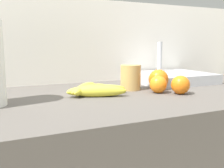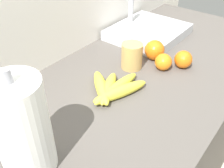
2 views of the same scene
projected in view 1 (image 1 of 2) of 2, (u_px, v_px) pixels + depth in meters
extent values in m
cube|color=silver|center=(107.00, 130.00, 1.33)|extent=(1.84, 0.06, 1.30)
ellipsoid|color=gold|center=(97.00, 91.00, 0.88)|extent=(0.21, 0.11, 0.04)
ellipsoid|color=gold|center=(97.00, 90.00, 0.90)|extent=(0.22, 0.04, 0.04)
ellipsoid|color=gold|center=(90.00, 90.00, 0.92)|extent=(0.18, 0.11, 0.04)
ellipsoid|color=yellow|center=(85.00, 89.00, 0.93)|extent=(0.15, 0.17, 0.04)
sphere|color=orange|center=(180.00, 85.00, 0.92)|extent=(0.07, 0.07, 0.07)
sphere|color=orange|center=(158.00, 84.00, 0.95)|extent=(0.06, 0.06, 0.06)
sphere|color=orange|center=(158.00, 79.00, 1.03)|extent=(0.08, 0.08, 0.08)
cube|color=#B7BABF|center=(172.00, 78.00, 1.21)|extent=(0.34, 0.30, 0.04)
cylinder|color=#B2B2B7|center=(160.00, 56.00, 1.29)|extent=(0.02, 0.02, 0.15)
cylinder|color=tan|center=(131.00, 77.00, 1.01)|extent=(0.08, 0.08, 0.10)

